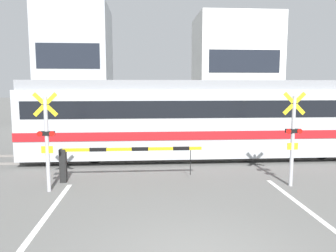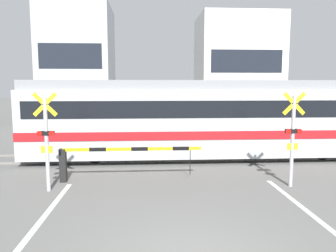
# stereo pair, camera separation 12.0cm
# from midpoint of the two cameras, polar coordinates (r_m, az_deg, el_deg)

# --- Properties ---
(rail_track_near) EXTENTS (50.00, 0.10, 0.08)m
(rail_track_near) POSITION_cam_midpoint_polar(r_m,az_deg,el_deg) (13.03, -0.10, -6.10)
(rail_track_near) COLOR gray
(rail_track_near) RESTS_ON ground_plane
(rail_track_far) EXTENTS (50.00, 0.10, 0.08)m
(rail_track_far) POSITION_cam_midpoint_polar(r_m,az_deg,el_deg) (14.43, -0.45, -4.81)
(rail_track_far) COLOR gray
(rail_track_far) RESTS_ON ground_plane
(commuter_train) EXTENTS (14.78, 2.82, 3.21)m
(commuter_train) POSITION_cam_midpoint_polar(r_m,az_deg,el_deg) (13.69, 7.30, 1.61)
(commuter_train) COLOR #B7BCC1
(commuter_train) RESTS_ON ground_plane
(crossing_barrier_near) EXTENTS (4.45, 0.20, 1.07)m
(crossing_barrier_near) POSITION_cam_midpoint_polar(r_m,az_deg,el_deg) (10.49, -10.87, -5.22)
(crossing_barrier_near) COLOR black
(crossing_barrier_near) RESTS_ON ground_plane
(crossing_barrier_far) EXTENTS (4.45, 0.20, 1.07)m
(crossing_barrier_far) POSITION_cam_midpoint_polar(r_m,az_deg,el_deg) (16.82, 6.30, -0.53)
(crossing_barrier_far) COLOR black
(crossing_barrier_far) RESTS_ON ground_plane
(crossing_signal_left) EXTENTS (0.68, 0.15, 2.82)m
(crossing_signal_left) POSITION_cam_midpoint_polar(r_m,az_deg,el_deg) (9.81, -20.09, -1.91)
(crossing_signal_left) COLOR #B2B2B7
(crossing_signal_left) RESTS_ON ground_plane
(crossing_signal_right) EXTENTS (0.68, 0.15, 2.82)m
(crossing_signal_right) POSITION_cam_midpoint_polar(r_m,az_deg,el_deg) (10.35, 21.20, -1.51)
(crossing_signal_right) COLOR #B2B2B7
(crossing_signal_right) RESTS_ON ground_plane
(pedestrian) EXTENTS (0.38, 0.23, 1.75)m
(pedestrian) POSITION_cam_midpoint_polar(r_m,az_deg,el_deg) (20.61, 2.42, 1.51)
(pedestrian) COLOR brown
(pedestrian) RESTS_ON ground_plane
(building_left_of_street) EXTENTS (5.66, 5.71, 9.52)m
(building_left_of_street) POSITION_cam_midpoint_polar(r_m,az_deg,el_deg) (29.15, -15.24, 10.27)
(building_left_of_street) COLOR #B2B7BC
(building_left_of_street) RESTS_ON ground_plane
(building_right_of_street) EXTENTS (6.77, 5.71, 8.92)m
(building_right_of_street) POSITION_cam_midpoint_polar(r_m,az_deg,el_deg) (29.61, 12.01, 9.73)
(building_right_of_street) COLOR white
(building_right_of_street) RESTS_ON ground_plane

